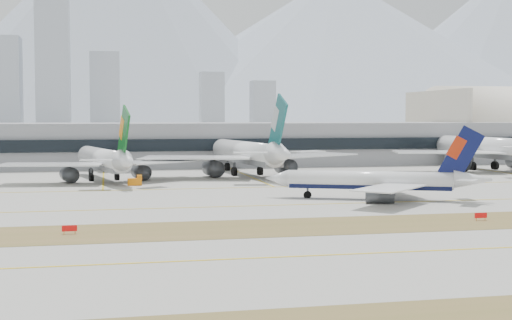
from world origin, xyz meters
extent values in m
plane|color=#A3A099|center=(0.00, 0.00, 0.00)|extent=(3000.00, 3000.00, 0.00)
cube|color=brown|center=(0.00, -32.00, 0.02)|extent=(360.00, 18.00, 0.06)
cube|color=yellow|center=(0.00, -5.00, 0.03)|extent=(360.00, 0.45, 0.04)
cube|color=yellow|center=(0.00, -55.00, 0.03)|extent=(360.00, 0.45, 0.04)
cube|color=yellow|center=(0.00, 30.00, 0.03)|extent=(360.00, 0.45, 0.04)
cylinder|color=white|center=(29.43, 0.63, 4.11)|extent=(32.85, 17.00, 3.74)
cube|color=black|center=(29.43, 0.63, 3.08)|extent=(32.00, 16.22, 1.68)
cone|color=white|center=(11.35, 8.45, 4.11)|extent=(6.28, 5.50, 3.74)
cone|color=white|center=(48.59, -7.67, 4.58)|extent=(8.45, 6.45, 3.74)
cube|color=white|center=(37.59, 8.39, 3.55)|extent=(8.89, 18.62, 0.22)
cube|color=white|center=(49.22, -2.65, 4.86)|extent=(3.80, 5.52, 0.15)
cylinder|color=#3F4247|center=(34.45, 5.98, 1.49)|extent=(6.34, 4.83, 2.80)
cube|color=#3F4247|center=(34.45, 5.98, 2.62)|extent=(2.29, 1.20, 1.31)
cube|color=white|center=(29.35, -10.63, 3.55)|extent=(19.04, 18.94, 0.22)
cube|color=white|center=(45.36, -11.56, 4.86)|extent=(5.95, 6.12, 0.15)
cylinder|color=#3F4247|center=(28.97, -6.70, 1.49)|extent=(6.34, 4.83, 2.80)
cube|color=#3F4247|center=(28.97, -6.70, 2.62)|extent=(2.29, 1.20, 1.31)
cube|color=#0A1044|center=(46.42, -6.73, 9.79)|extent=(8.60, 3.97, 11.70)
cube|color=red|center=(45.55, -6.35, 11.05)|extent=(3.99, 2.03, 5.01)
cylinder|color=#3F4247|center=(17.51, 5.78, 1.12)|extent=(0.45, 0.45, 2.24)
cylinder|color=black|center=(17.51, 5.78, 0.65)|extent=(1.80, 1.27, 1.68)
cylinder|color=#3F4247|center=(29.34, -1.98, 1.12)|extent=(0.45, 0.45, 2.24)
cylinder|color=black|center=(29.34, -1.98, 0.65)|extent=(1.80, 1.27, 1.68)
cylinder|color=#3F4247|center=(31.27, 2.48, 1.12)|extent=(0.45, 0.45, 2.24)
cylinder|color=black|center=(31.27, 2.48, 0.65)|extent=(1.80, 1.27, 1.68)
cylinder|color=white|center=(-25.36, 57.80, 5.92)|extent=(14.66, 40.84, 5.38)
cube|color=slate|center=(-25.36, 57.80, 4.44)|extent=(13.68, 39.86, 2.42)
cone|color=white|center=(-30.79, 80.63, 5.92)|extent=(6.68, 7.30, 5.38)
cone|color=white|center=(-19.61, 33.60, 6.60)|extent=(7.33, 10.05, 5.38)
cube|color=white|center=(-9.84, 55.35, 5.11)|extent=(27.93, 24.62, 0.32)
cube|color=white|center=(-13.19, 36.87, 7.00)|extent=(8.50, 7.30, 0.22)
cylinder|color=#3F4247|center=(-15.17, 56.85, 2.15)|extent=(5.50, 7.53, 4.04)
cube|color=#3F4247|center=(-15.17, 56.85, 3.77)|extent=(1.05, 2.84, 1.88)
cube|color=white|center=(-38.12, 48.62, 5.11)|extent=(27.33, 15.58, 0.32)
cube|color=white|center=(-26.81, 33.63, 7.00)|extent=(7.83, 4.55, 0.22)
cylinder|color=#3F4247|center=(-34.03, 52.36, 2.15)|extent=(5.50, 7.53, 4.04)
cube|color=#3F4247|center=(-34.03, 52.36, 3.77)|extent=(1.05, 2.84, 1.88)
cube|color=#0C5519|center=(-20.26, 36.35, 12.99)|extent=(3.08, 11.06, 14.44)
cube|color=orange|center=(-20.52, 37.45, 14.56)|extent=(1.75, 5.08, 6.18)
cylinder|color=#3F4247|center=(-28.94, 72.85, 1.62)|extent=(0.65, 0.65, 3.23)
cylinder|color=black|center=(-28.94, 72.85, 0.94)|extent=(1.48, 2.58, 2.42)
cylinder|color=#3F4247|center=(-28.51, 55.89, 1.62)|extent=(0.65, 0.65, 3.23)
cylinder|color=black|center=(-28.51, 55.89, 0.94)|extent=(1.48, 2.58, 2.42)
cylinder|color=#3F4247|center=(-21.70, 57.51, 1.62)|extent=(0.65, 0.65, 3.23)
cylinder|color=black|center=(-21.70, 57.51, 0.94)|extent=(1.48, 2.58, 2.42)
cylinder|color=white|center=(16.02, 66.94, 6.85)|extent=(12.89, 47.48, 6.23)
cube|color=slate|center=(16.02, 66.94, 5.14)|extent=(11.83, 46.41, 2.80)
cone|color=white|center=(12.14, 93.79, 6.85)|extent=(7.19, 8.01, 6.23)
cone|color=white|center=(20.13, 38.47, 7.63)|extent=(7.66, 11.24, 6.23)
cube|color=white|center=(33.65, 62.50, 5.92)|extent=(32.72, 26.88, 0.37)
cube|color=white|center=(27.86, 41.56, 8.09)|extent=(9.84, 7.96, 0.25)
cylinder|color=#3F4247|center=(27.66, 64.78, 2.49)|extent=(5.74, 8.43, 4.67)
cube|color=#3F4247|center=(27.66, 64.78, 4.36)|extent=(0.93, 3.30, 2.18)
cube|color=white|center=(0.37, 57.69, 5.92)|extent=(32.29, 20.42, 0.37)
cube|color=white|center=(11.84, 39.25, 8.09)|extent=(9.37, 5.99, 0.25)
cylinder|color=#3F4247|center=(5.47, 61.58, 2.49)|extent=(5.74, 8.43, 4.67)
cube|color=#3F4247|center=(5.47, 61.58, 4.36)|extent=(0.93, 3.30, 2.18)
cube|color=#135355|center=(19.67, 41.70, 15.02)|extent=(2.42, 12.97, 16.70)
cube|color=#ABB2B5|center=(19.48, 43.00, 16.84)|extent=(1.52, 5.91, 7.15)
cylinder|color=#3F4247|center=(13.47, 84.64, 1.87)|extent=(0.75, 0.75, 3.74)
cylinder|color=black|center=(13.47, 84.64, 1.09)|extent=(1.48, 2.93, 2.80)
cylinder|color=#3F4247|center=(12.20, 65.06, 1.87)|extent=(0.75, 0.75, 3.74)
cylinder|color=black|center=(12.20, 65.06, 1.09)|extent=(1.48, 2.93, 2.80)
cylinder|color=#3F4247|center=(20.21, 66.22, 1.87)|extent=(0.75, 0.75, 3.74)
cylinder|color=black|center=(20.21, 66.22, 1.09)|extent=(1.48, 2.93, 2.80)
cylinder|color=white|center=(95.75, 72.52, 7.34)|extent=(12.66, 50.86, 6.67)
cube|color=slate|center=(95.75, 72.52, 5.50)|extent=(11.55, 49.74, 3.00)
cone|color=white|center=(92.26, 101.37, 7.34)|extent=(7.55, 8.45, 6.67)
cube|color=white|center=(78.75, 63.01, 6.34)|extent=(34.74, 22.52, 0.40)
cylinder|color=#3F4247|center=(84.31, 67.04, 2.67)|extent=(5.97, 8.94, 5.00)
cube|color=#3F4247|center=(84.31, 67.04, 4.67)|extent=(0.92, 3.54, 2.33)
cylinder|color=#3F4247|center=(93.45, 91.54, 2.00)|extent=(0.80, 0.80, 4.00)
cylinder|color=black|center=(93.45, 91.54, 1.17)|extent=(1.52, 3.12, 3.00)
cylinder|color=#3F4247|center=(91.61, 70.61, 2.00)|extent=(0.80, 0.80, 4.00)
cylinder|color=black|center=(91.61, 70.61, 1.17)|extent=(1.52, 3.12, 3.00)
cylinder|color=#3F4247|center=(100.22, 71.64, 2.00)|extent=(0.80, 0.80, 4.00)
cylinder|color=black|center=(100.22, 71.64, 1.17)|extent=(1.52, 3.12, 3.00)
cube|color=gray|center=(0.00, 115.00, 7.50)|extent=(280.00, 42.00, 15.00)
cube|color=black|center=(0.00, 93.50, 7.95)|extent=(280.00, 1.20, 4.00)
cube|color=beige|center=(110.00, 135.00, 14.10)|extent=(2.00, 57.00, 27.90)
cube|color=red|center=(-29.94, -32.00, 0.90)|extent=(2.20, 0.15, 0.90)
cylinder|color=orange|center=(-30.74, -32.00, 0.25)|extent=(0.10, 0.10, 0.50)
cylinder|color=orange|center=(-29.14, -32.00, 0.25)|extent=(0.10, 0.10, 0.50)
cube|color=red|center=(36.75, -32.00, 0.90)|extent=(2.20, 0.15, 0.90)
cylinder|color=orange|center=(35.95, -32.00, 0.25)|extent=(0.10, 0.10, 0.50)
cylinder|color=orange|center=(37.55, -32.00, 0.25)|extent=(0.10, 0.10, 0.50)
cube|color=orange|center=(-17.55, 41.32, 0.90)|extent=(3.50, 2.00, 1.80)
cube|color=orange|center=(-16.35, 41.32, 2.10)|extent=(1.20, 1.80, 1.00)
cylinder|color=black|center=(-18.75, 40.52, 0.35)|extent=(0.70, 0.30, 0.70)
cylinder|color=black|center=(-18.75, 42.12, 0.35)|extent=(0.70, 0.30, 0.70)
cylinder|color=black|center=(-16.35, 40.52, 0.35)|extent=(0.70, 0.30, 0.70)
cylinder|color=black|center=(-16.35, 42.12, 0.35)|extent=(0.70, 0.30, 0.70)
cube|color=orange|center=(24.94, 40.39, 0.90)|extent=(3.50, 2.00, 1.80)
cube|color=orange|center=(26.14, 40.39, 2.10)|extent=(1.20, 1.80, 1.00)
cylinder|color=black|center=(23.74, 39.59, 0.35)|extent=(0.70, 0.30, 0.70)
cylinder|color=black|center=(23.74, 41.19, 0.35)|extent=(0.70, 0.30, 0.70)
cylinder|color=black|center=(26.14, 39.59, 0.35)|extent=(0.70, 0.30, 0.70)
cylinder|color=black|center=(26.14, 41.19, 0.35)|extent=(0.70, 0.30, 0.70)
cube|color=#A2AAB8|center=(-105.00, 455.00, 40.00)|extent=(30.00, 27.00, 80.00)
cube|color=#A2AAB8|center=(-65.00, 450.00, 55.00)|extent=(26.00, 23.40, 110.00)
cube|color=#A2AAB8|center=(-25.00, 465.00, 35.00)|extent=(24.00, 21.60, 70.00)
cube|color=#A2AAB8|center=(65.00, 470.00, 27.50)|extent=(20.00, 18.00, 55.00)
cube|color=#A2AAB8|center=(110.00, 470.00, 24.00)|extent=(20.00, 18.00, 48.00)
cone|color=#9EA8B7|center=(0.00, 1400.00, 211.50)|extent=(900.00, 900.00, 470.00)
cone|color=#9EA8B7|center=(480.00, 1390.00, 157.50)|extent=(1120.00, 1120.00, 350.00)
camera|label=1|loc=(-24.45, -139.93, 17.53)|focal=50.00mm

